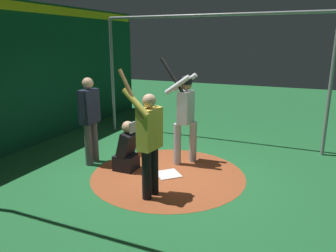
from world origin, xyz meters
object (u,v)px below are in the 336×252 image
object	(u,v)px
visitor	(149,139)
baseball_0	(149,151)
umpire	(90,116)
batter	(185,111)
catcher	(128,151)
home_plate	(168,174)

from	to	relation	value
visitor	baseball_0	bearing A→B (deg)	125.58
umpire	visitor	bearing A→B (deg)	-25.75
umpire	baseball_0	bearing A→B (deg)	52.70
batter	baseball_0	bearing A→B (deg)	164.83
catcher	umpire	size ratio (longest dim) A/B	0.56
umpire	baseball_0	size ratio (longest dim) A/B	23.73
batter	umpire	world-z (taller)	batter
batter	baseball_0	size ratio (longest dim) A/B	28.86
batter	catcher	xyz separation A→B (m)	(-0.87, -0.78, -0.71)
visitor	baseball_0	distance (m)	2.29
catcher	baseball_0	world-z (taller)	catcher
baseball_0	visitor	bearing A→B (deg)	-62.76
home_plate	umpire	bearing A→B (deg)	-177.81
catcher	baseball_0	bearing A→B (deg)	94.27
baseball_0	batter	bearing A→B (deg)	-15.17
batter	umpire	distance (m)	1.90
umpire	baseball_0	xyz separation A→B (m)	(0.78, 1.02, -0.95)
catcher	baseball_0	xyz separation A→B (m)	(-0.08, 1.04, -0.34)
umpire	baseball_0	world-z (taller)	umpire
catcher	umpire	distance (m)	1.05
home_plate	visitor	bearing A→B (deg)	-85.34
home_plate	catcher	world-z (taller)	catcher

